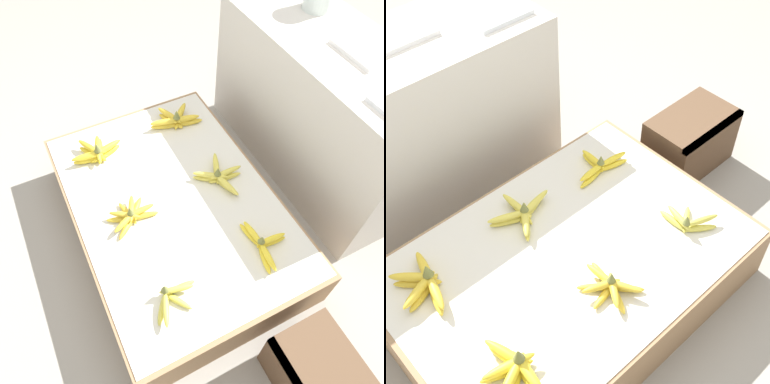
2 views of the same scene
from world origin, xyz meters
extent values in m
plane|color=gray|center=(0.00, 0.00, 0.00)|extent=(10.00, 10.00, 0.00)
cube|color=#997551|center=(0.00, 0.00, 0.12)|extent=(1.21, 0.83, 0.24)
cube|color=silver|center=(0.00, 0.00, 0.24)|extent=(1.17, 0.81, 0.00)
cube|color=beige|center=(-0.10, 0.82, 0.35)|extent=(1.17, 0.46, 0.69)
ellipsoid|color=yellow|center=(-0.37, -0.18, 0.25)|extent=(0.07, 0.16, 0.03)
ellipsoid|color=yellow|center=(-0.40, -0.19, 0.25)|extent=(0.16, 0.08, 0.03)
ellipsoid|color=yellow|center=(-0.40, -0.23, 0.25)|extent=(0.15, 0.11, 0.03)
ellipsoid|color=yellow|center=(-0.37, -0.25, 0.25)|extent=(0.06, 0.16, 0.03)
ellipsoid|color=yellow|center=(-0.38, -0.17, 0.28)|extent=(0.07, 0.16, 0.03)
ellipsoid|color=yellow|center=(-0.40, -0.20, 0.28)|extent=(0.16, 0.07, 0.03)
ellipsoid|color=yellow|center=(-0.41, -0.23, 0.28)|extent=(0.16, 0.10, 0.03)
ellipsoid|color=yellow|center=(-0.37, -0.25, 0.28)|extent=(0.04, 0.16, 0.03)
cone|color=olive|center=(-0.36, -0.21, 0.32)|extent=(0.04, 0.04, 0.05)
ellipsoid|color=gold|center=(0.02, -0.15, 0.25)|extent=(0.05, 0.13, 0.02)
ellipsoid|color=gold|center=(-0.02, -0.17, 0.25)|extent=(0.11, 0.10, 0.02)
ellipsoid|color=gold|center=(-0.02, -0.20, 0.25)|extent=(0.13, 0.05, 0.02)
ellipsoid|color=gold|center=(0.00, -0.23, 0.25)|extent=(0.07, 0.13, 0.02)
ellipsoid|color=gold|center=(0.04, -0.23, 0.25)|extent=(0.10, 0.11, 0.02)
ellipsoid|color=gold|center=(0.01, -0.16, 0.28)|extent=(0.03, 0.13, 0.02)
ellipsoid|color=gold|center=(-0.02, -0.18, 0.28)|extent=(0.13, 0.07, 0.02)
ellipsoid|color=gold|center=(0.00, -0.22, 0.28)|extent=(0.10, 0.12, 0.02)
ellipsoid|color=gold|center=(0.03, -0.23, 0.28)|extent=(0.08, 0.13, 0.02)
cone|color=olive|center=(0.01, -0.19, 0.31)|extent=(0.03, 0.03, 0.04)
ellipsoid|color=gold|center=(0.41, -0.23, 0.25)|extent=(0.12, 0.09, 0.02)
ellipsoid|color=gold|center=(0.41, -0.18, 0.25)|extent=(0.12, 0.09, 0.02)
ellipsoid|color=gold|center=(0.37, -0.15, 0.25)|extent=(0.03, 0.13, 0.02)
ellipsoid|color=gold|center=(0.43, -0.23, 0.27)|extent=(0.13, 0.07, 0.02)
ellipsoid|color=gold|center=(0.38, -0.16, 0.27)|extent=(0.05, 0.13, 0.02)
cone|color=olive|center=(0.37, -0.20, 0.31)|extent=(0.03, 0.03, 0.04)
ellipsoid|color=gold|center=(-0.39, 0.26, 0.25)|extent=(0.06, 0.16, 0.03)
ellipsoid|color=gold|center=(-0.43, 0.23, 0.25)|extent=(0.14, 0.12, 0.03)
ellipsoid|color=gold|center=(-0.44, 0.19, 0.25)|extent=(0.15, 0.09, 0.03)
ellipsoid|color=gold|center=(-0.42, 0.15, 0.25)|extent=(0.07, 0.16, 0.03)
ellipsoid|color=gold|center=(-0.39, 0.24, 0.28)|extent=(0.06, 0.16, 0.03)
ellipsoid|color=gold|center=(-0.44, 0.24, 0.28)|extent=(0.13, 0.13, 0.03)
ellipsoid|color=gold|center=(-0.45, 0.19, 0.28)|extent=(0.15, 0.08, 0.03)
ellipsoid|color=gold|center=(-0.41, 0.15, 0.28)|extent=(0.07, 0.16, 0.03)
cone|color=olive|center=(-0.40, 0.21, 0.32)|extent=(0.04, 0.04, 0.05)
ellipsoid|color=#DBCC4C|center=(0.04, 0.23, 0.25)|extent=(0.15, 0.08, 0.03)
ellipsoid|color=#DBCC4C|center=(0.00, 0.25, 0.25)|extent=(0.04, 0.16, 0.03)
ellipsoid|color=#DBCC4C|center=(-0.05, 0.24, 0.25)|extent=(0.15, 0.09, 0.03)
ellipsoid|color=#DBCC4C|center=(-0.02, 0.19, 0.25)|extent=(0.11, 0.14, 0.03)
ellipsoid|color=#DBCC4C|center=(0.05, 0.23, 0.28)|extent=(0.16, 0.06, 0.03)
ellipsoid|color=#DBCC4C|center=(-0.01, 0.26, 0.28)|extent=(0.03, 0.15, 0.03)
ellipsoid|color=#DBCC4C|center=(-0.06, 0.24, 0.28)|extent=(0.15, 0.08, 0.03)
ellipsoid|color=#DBCC4C|center=(-0.02, 0.19, 0.28)|extent=(0.11, 0.14, 0.03)
cone|color=olive|center=(-0.01, 0.22, 0.31)|extent=(0.03, 0.03, 0.04)
ellipsoid|color=yellow|center=(0.41, 0.19, 0.25)|extent=(0.13, 0.05, 0.02)
ellipsoid|color=yellow|center=(0.36, 0.26, 0.25)|extent=(0.04, 0.13, 0.02)
ellipsoid|color=yellow|center=(0.30, 0.20, 0.25)|extent=(0.13, 0.04, 0.02)
ellipsoid|color=yellow|center=(0.42, 0.20, 0.28)|extent=(0.13, 0.04, 0.02)
ellipsoid|color=yellow|center=(0.36, 0.25, 0.28)|extent=(0.03, 0.13, 0.02)
ellipsoid|color=yellow|center=(0.31, 0.20, 0.28)|extent=(0.13, 0.03, 0.02)
cone|color=olive|center=(0.36, 0.21, 0.31)|extent=(0.03, 0.03, 0.04)
cube|color=white|center=(-0.02, 0.88, 0.70)|extent=(0.23, 0.22, 0.02)
camera|label=1|loc=(0.86, -0.34, 1.56)|focal=35.00mm
camera|label=2|loc=(-0.70, -0.81, 1.70)|focal=50.00mm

